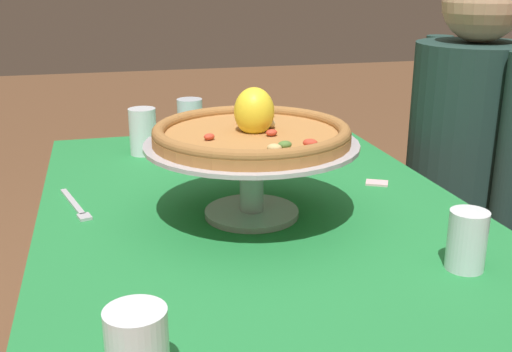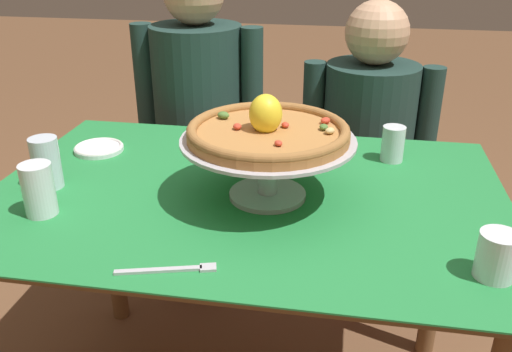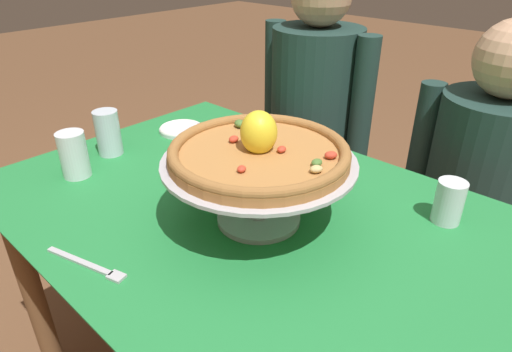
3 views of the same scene
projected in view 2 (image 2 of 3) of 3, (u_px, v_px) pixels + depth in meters
The scene contains 12 objects.
dining_table at pixel (246, 229), 1.41m from camera, with size 1.29×0.88×0.76m.
pizza_stand at pixel (268, 155), 1.29m from camera, with size 0.42×0.42×0.15m.
pizza at pixel (268, 130), 1.27m from camera, with size 0.38×0.38×0.10m.
water_glass_back_right at pixel (393, 146), 1.53m from camera, with size 0.06×0.06×0.10m.
water_glass_front_left at pixel (39, 192), 1.24m from camera, with size 0.07×0.07×0.12m.
water_glass_front_right at pixel (496, 258), 1.02m from camera, with size 0.08×0.08×0.09m.
water_glass_side_left at pixel (47, 166), 1.37m from camera, with size 0.07×0.07×0.13m.
side_plate at pixel (99, 148), 1.60m from camera, with size 0.14×0.14×0.02m.
dinner_fork at pixel (172, 269), 1.05m from camera, with size 0.19×0.07×0.01m.
sugar_packet at pixel (246, 144), 1.65m from camera, with size 0.05×0.04×0.01m, color beige.
diner_left at pixel (200, 139), 2.11m from camera, with size 0.49×0.34×1.25m.
diner_right at pixel (365, 162), 2.06m from camera, with size 0.49×0.34×1.14m.
Camera 2 is at (0.24, -1.20, 1.37)m, focal length 38.20 mm.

